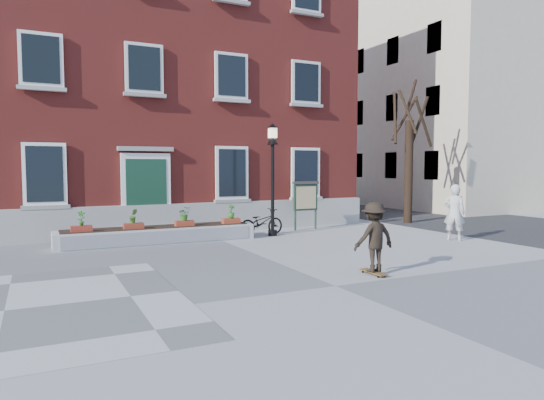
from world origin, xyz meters
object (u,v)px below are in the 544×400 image
notice_board (306,197)px  skateboarder (374,237)px  bicycle (261,222)px  bystander (454,212)px  parked_car (322,195)px  lamp_post (273,164)px

notice_board → skateboarder: (-2.48, -7.39, -0.41)m
bicycle → bystander: bystander is taller
bicycle → notice_board: size_ratio=0.95×
parked_car → lamp_post: bearing=-119.7°
bystander → lamp_post: 6.30m
bystander → lamp_post: lamp_post is taller
bicycle → lamp_post: size_ratio=0.45×
parked_car → notice_board: 11.25m
bystander → notice_board: size_ratio=0.99×
skateboarder → notice_board: bearing=71.5°
bystander → notice_board: 5.42m
bystander → skateboarder: bystander is taller
bystander → skateboarder: 6.28m
lamp_post → notice_board: 2.39m
parked_car → bystander: (-3.36, -13.66, 0.26)m
bicycle → lamp_post: (0.31, -0.28, 2.07)m
notice_board → bystander: bearing=-55.3°
parked_car → lamp_post: 13.15m
bicycle → skateboarder: (-0.34, -6.82, 0.39)m
bicycle → skateboarder: size_ratio=1.07×
lamp_post → bicycle: bearing=137.4°
bystander → notice_board: notice_board is taller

